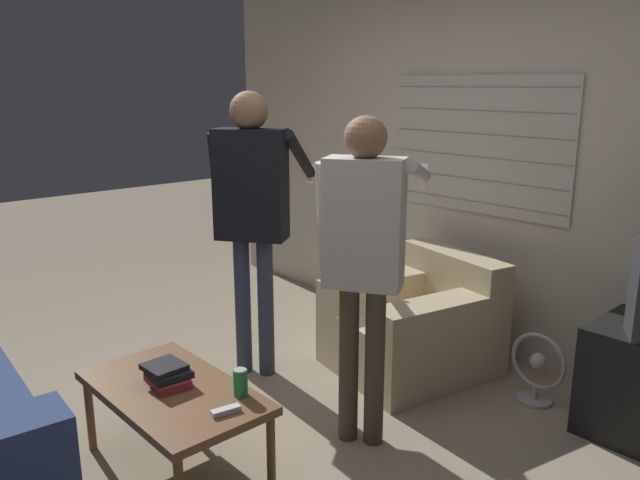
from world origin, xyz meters
TOP-DOWN VIEW (x-y plane):
  - ground_plane at (0.00, 0.00)m, footprint 16.00×16.00m
  - wall_back at (0.00, 2.03)m, footprint 5.20×0.08m
  - armchair_beige at (0.05, 1.38)m, footprint 1.01×1.07m
  - coffee_table at (0.00, -0.33)m, footprint 0.96×0.54m
  - person_left_standing at (-0.60, 0.58)m, footprint 0.52×0.83m
  - person_right_standing at (0.40, 0.52)m, footprint 0.48×0.82m
  - book_stack at (-0.05, -0.33)m, footprint 0.24×0.20m
  - soda_can at (0.27, -0.14)m, footprint 0.07×0.07m
  - spare_remote at (0.36, -0.28)m, footprint 0.06×0.14m
  - floor_fan at (0.82, 1.54)m, footprint 0.34×0.20m

SIDE VIEW (x-z plane):
  - ground_plane at x=0.00m, z-range 0.00..0.00m
  - floor_fan at x=0.82m, z-range 0.00..0.42m
  - armchair_beige at x=0.05m, z-range -0.07..0.66m
  - coffee_table at x=0.00m, z-range 0.17..0.60m
  - spare_remote at x=0.36m, z-range 0.43..0.45m
  - book_stack at x=-0.05m, z-range 0.43..0.53m
  - soda_can at x=0.27m, z-range 0.43..0.55m
  - person_right_standing at x=0.40m, z-range 0.22..1.88m
  - person_left_standing at x=-0.60m, z-range 0.24..2.01m
  - wall_back at x=0.00m, z-range 0.00..2.55m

